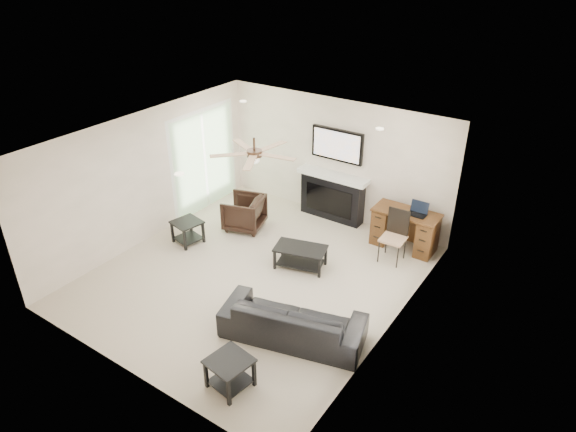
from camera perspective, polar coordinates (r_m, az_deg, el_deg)
name	(u,v)px	position (r m, az deg, el deg)	size (l,w,h in m)	color
room_shell	(264,190)	(8.14, -2.68, 2.96)	(5.50, 5.54, 2.52)	#B8A994
sofa	(293,320)	(7.60, 0.55, -11.50)	(2.09, 0.82, 0.61)	black
armchair	(244,213)	(10.31, -4.90, 0.37)	(0.73, 0.75, 0.68)	black
coffee_table	(300,257)	(9.14, 1.38, -4.59)	(0.90, 0.50, 0.40)	black
end_table_near	(230,373)	(7.00, -6.45, -16.96)	(0.52, 0.52, 0.45)	black
end_table_left	(188,232)	(10.03, -11.07, -1.74)	(0.50, 0.50, 0.45)	black
fireplace_unit	(333,176)	(10.43, 5.00, 4.46)	(1.52, 0.34, 1.91)	black
desk	(405,230)	(9.86, 12.83, -1.47)	(1.22, 0.56, 0.76)	#38210E
desk_chair	(393,237)	(9.35, 11.61, -2.33)	(0.42, 0.44, 0.97)	black
laptop	(418,209)	(9.55, 14.20, 0.72)	(0.33, 0.24, 0.23)	black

